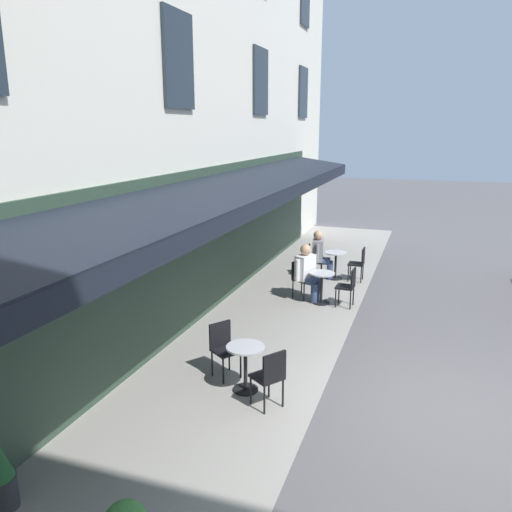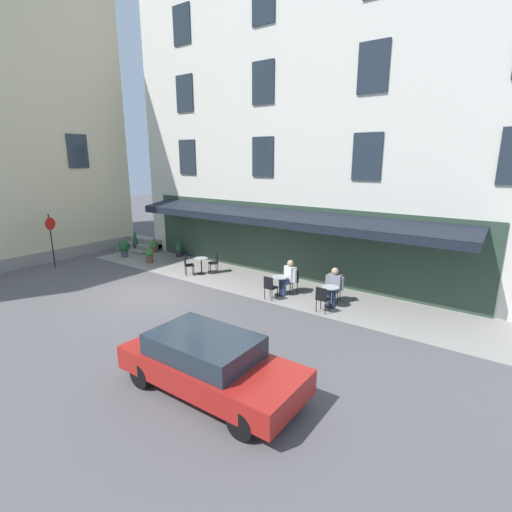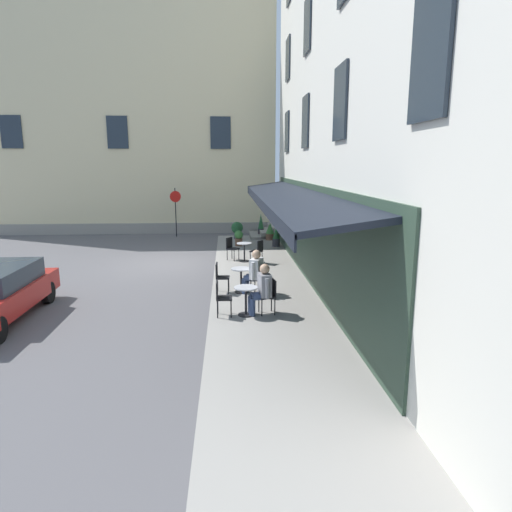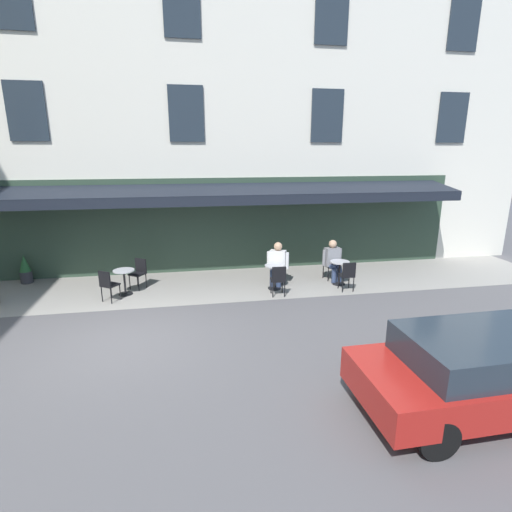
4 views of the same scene
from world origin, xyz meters
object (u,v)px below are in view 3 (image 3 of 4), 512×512
at_px(cafe_chair_black_near_door, 261,277).
at_px(cafe_chair_black_by_window, 231,247).
at_px(cafe_chair_black_under_awning, 270,293).
at_px(no_parking_sign, 175,203).
at_px(cafe_chair_black_corner_right, 220,275).
at_px(potted_plant_under_sign, 270,232).
at_px(cafe_chair_black_back_row, 258,250).
at_px(seated_companion_in_grey, 262,288).
at_px(potted_plant_mid_terrace, 237,229).
at_px(cafe_table_near_entrance, 241,277).
at_px(potted_plant_entrance_right, 261,225).
at_px(potted_plant_by_steps, 276,237).
at_px(cafe_table_mid_terrace, 246,297).
at_px(cafe_table_streetside, 244,249).
at_px(seated_patron_in_white, 254,271).
at_px(cafe_chair_black_facing_street, 221,295).
at_px(potted_plant_entrance_left, 239,238).

height_order(cafe_chair_black_near_door, cafe_chair_black_by_window, same).
height_order(cafe_chair_black_under_awning, no_parking_sign, no_parking_sign).
bearing_deg(cafe_chair_black_corner_right, potted_plant_under_sign, -14.29).
xyz_separation_m(cafe_chair_black_corner_right, cafe_chair_black_back_row, (4.01, -1.42, 0.00)).
height_order(seated_companion_in_grey, potted_plant_mid_terrace, seated_companion_in_grey).
distance_m(cafe_table_near_entrance, potted_plant_entrance_right, 10.80).
distance_m(seated_companion_in_grey, potted_plant_by_steps, 9.78).
bearing_deg(potted_plant_entrance_right, potted_plant_by_steps, -170.89).
relative_size(cafe_table_mid_terrace, potted_plant_entrance_right, 0.61).
relative_size(cafe_chair_black_corner_right, potted_plant_under_sign, 1.05).
height_order(cafe_table_streetside, cafe_chair_black_back_row, cafe_chair_black_back_row).
bearing_deg(no_parking_sign, cafe_chair_black_corner_right, -167.08).
relative_size(cafe_table_mid_terrace, seated_patron_in_white, 0.56).
bearing_deg(seated_companion_in_grey, cafe_table_streetside, 1.73).
bearing_deg(cafe_chair_black_near_door, cafe_chair_black_under_awning, -176.62).
height_order(cafe_chair_black_corner_right, potted_plant_mid_terrace, cafe_chair_black_corner_right).
height_order(cafe_chair_black_near_door, cafe_chair_black_facing_street, same).
xyz_separation_m(cafe_table_mid_terrace, no_parking_sign, (12.99, 3.18, 1.30)).
distance_m(cafe_chair_black_by_window, potted_plant_by_steps, 3.60).
bearing_deg(no_parking_sign, potted_plant_mid_terrace, -106.41).
bearing_deg(seated_patron_in_white, cafe_chair_black_under_awning, -170.64).
distance_m(no_parking_sign, potted_plant_by_steps, 6.14).
bearing_deg(cafe_chair_black_near_door, potted_plant_entrance_left, 3.05).
bearing_deg(cafe_chair_black_under_awning, seated_patron_in_white, 9.36).
xyz_separation_m(potted_plant_by_steps, potted_plant_mid_terrace, (2.30, 1.79, 0.07)).
bearing_deg(potted_plant_by_steps, cafe_chair_black_near_door, 170.51).
xyz_separation_m(cafe_chair_black_near_door, cafe_table_streetside, (4.66, 0.31, -0.06)).
height_order(cafe_table_near_entrance, cafe_chair_black_by_window, cafe_chair_black_by_window).
distance_m(cafe_chair_black_corner_right, seated_patron_in_white, 1.04).
height_order(seated_companion_in_grey, potted_plant_by_steps, seated_companion_in_grey).
bearing_deg(potted_plant_by_steps, cafe_chair_black_under_awning, 172.79).
bearing_deg(cafe_chair_black_back_row, potted_plant_mid_terrace, 6.56).
bearing_deg(potted_plant_under_sign, cafe_table_mid_terrace, 171.51).
xyz_separation_m(cafe_chair_black_facing_street, potted_plant_mid_terrace, (12.04, -0.69, -0.03)).
bearing_deg(seated_patron_in_white, cafe_chair_black_by_window, 7.22).
bearing_deg(cafe_table_streetside, seated_companion_in_grey, -178.27).
bearing_deg(cafe_chair_black_corner_right, cafe_chair_black_back_row, -19.52).
bearing_deg(cafe_chair_black_by_window, cafe_chair_black_corner_right, 175.35).
bearing_deg(no_parking_sign, seated_companion_in_grey, -164.48).
distance_m(seated_patron_in_white, potted_plant_entrance_left, 8.09).
xyz_separation_m(cafe_chair_black_corner_right, cafe_table_mid_terrace, (-2.12, -0.69, -0.06)).
bearing_deg(no_parking_sign, seated_patron_in_white, -162.44).
height_order(cafe_chair_black_corner_right, cafe_chair_black_by_window, same).
distance_m(cafe_table_near_entrance, no_parking_sign, 11.42).
bearing_deg(cafe_chair_black_under_awning, potted_plant_mid_terrace, 2.71).
distance_m(cafe_table_mid_terrace, cafe_chair_black_facing_street, 0.63).
bearing_deg(cafe_chair_black_facing_street, potted_plant_under_sign, -11.51).
distance_m(cafe_chair_black_near_door, no_parking_sign, 11.83).
distance_m(cafe_table_mid_terrace, potted_plant_mid_terrace, 12.04).
height_order(cafe_chair_black_facing_street, cafe_chair_black_under_awning, same).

